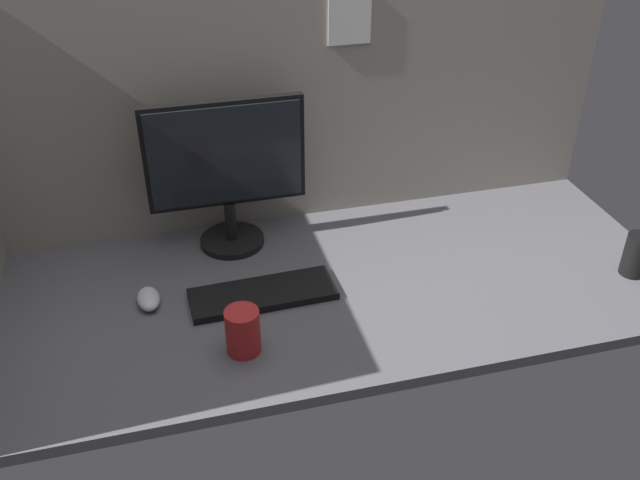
{
  "coord_description": "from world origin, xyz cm",
  "views": [
    {
      "loc": [
        -41.77,
        -145.38,
        110.24
      ],
      "look_at": [
        -9.3,
        0.0,
        14.0
      ],
      "focal_mm": 39.75,
      "sensor_mm": 36.0,
      "label": 1
    }
  ],
  "objects_px": {
    "monitor": "(226,168)",
    "keyboard": "(263,294)",
    "mug_red_plastic": "(243,331)",
    "mug_black_travel": "(636,255)",
    "mouse": "(149,299)"
  },
  "relations": [
    {
      "from": "mug_red_plastic",
      "to": "mug_black_travel",
      "type": "distance_m",
      "value": 1.06
    },
    {
      "from": "monitor",
      "to": "mug_red_plastic",
      "type": "distance_m",
      "value": 0.5
    },
    {
      "from": "keyboard",
      "to": "mug_red_plastic",
      "type": "relative_size",
      "value": 3.32
    },
    {
      "from": "mouse",
      "to": "mug_black_travel",
      "type": "relative_size",
      "value": 0.82
    },
    {
      "from": "monitor",
      "to": "mug_red_plastic",
      "type": "relative_size",
      "value": 3.84
    },
    {
      "from": "mouse",
      "to": "mug_black_travel",
      "type": "distance_m",
      "value": 1.27
    },
    {
      "from": "keyboard",
      "to": "mug_red_plastic",
      "type": "xyz_separation_m",
      "value": [
        -0.08,
        -0.19,
        0.05
      ]
    },
    {
      "from": "keyboard",
      "to": "mug_red_plastic",
      "type": "distance_m",
      "value": 0.21
    },
    {
      "from": "mug_red_plastic",
      "to": "mug_black_travel",
      "type": "bearing_deg",
      "value": 2.22
    },
    {
      "from": "monitor",
      "to": "keyboard",
      "type": "bearing_deg",
      "value": -82.44
    },
    {
      "from": "monitor",
      "to": "mug_red_plastic",
      "type": "xyz_separation_m",
      "value": [
        -0.04,
        -0.46,
        -0.18
      ]
    },
    {
      "from": "keyboard",
      "to": "mouse",
      "type": "relative_size",
      "value": 3.85
    },
    {
      "from": "keyboard",
      "to": "mug_black_travel",
      "type": "bearing_deg",
      "value": -10.39
    },
    {
      "from": "mug_red_plastic",
      "to": "mug_black_travel",
      "type": "xyz_separation_m",
      "value": [
        1.05,
        0.04,
        0.0
      ]
    },
    {
      "from": "keyboard",
      "to": "mouse",
      "type": "xyz_separation_m",
      "value": [
        -0.28,
        0.04,
        0.01
      ]
    }
  ]
}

